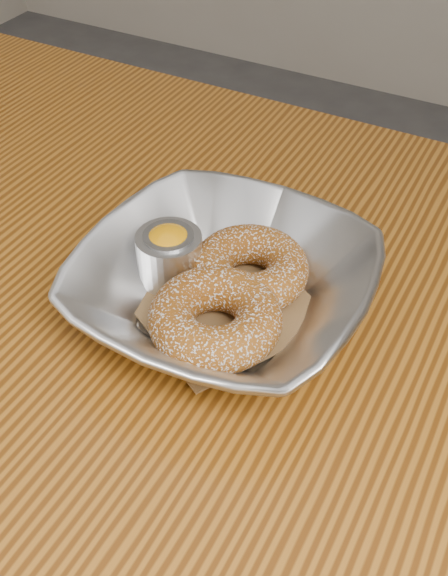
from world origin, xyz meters
The scene contains 6 objects.
table centered at (0.00, 0.00, 0.65)m, with size 1.20×0.80×0.75m.
serving_bowl centered at (0.10, 0.01, 0.78)m, with size 0.25×0.25×0.06m, color silver.
parchment centered at (0.10, 0.01, 0.76)m, with size 0.14×0.14×0.00m, color brown.
donut_back centered at (0.11, 0.05, 0.78)m, with size 0.11×0.11×0.04m, color brown.
donut_front centered at (0.11, -0.02, 0.78)m, with size 0.11×0.11×0.04m, color brown.
ramekin centered at (0.04, 0.02, 0.79)m, with size 0.06×0.06×0.06m.
Camera 1 is at (0.31, -0.37, 1.18)m, focal length 42.00 mm.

